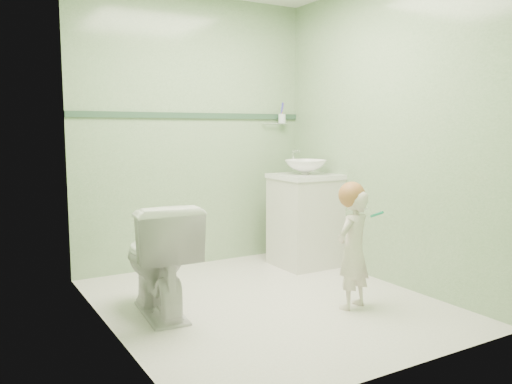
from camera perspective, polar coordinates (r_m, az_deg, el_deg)
ground at (r=3.81m, az=1.17°, el=-11.95°), size 2.50×2.50×0.00m
room_shell at (r=3.61m, az=1.22°, el=6.39°), size 2.50×2.54×2.40m
trim_stripe at (r=4.71m, az=-6.82°, el=8.31°), size 2.20×0.02×0.05m
vanity at (r=4.73m, az=5.39°, el=-3.24°), size 0.52×0.50×0.80m
counter at (r=4.68m, az=5.45°, el=1.71°), size 0.54×0.52×0.04m
basin at (r=4.67m, az=5.46°, el=2.74°), size 0.37×0.37×0.13m
faucet at (r=4.81m, az=4.18°, el=3.83°), size 0.03×0.13×0.18m
cup_holder at (r=5.08m, az=2.78°, el=8.05°), size 0.26×0.07×0.21m
toilet at (r=3.54m, az=-10.61°, el=-7.14°), size 0.49×0.78×0.76m
toddler at (r=3.65m, az=10.57°, el=-6.23°), size 0.34×0.27×0.82m
hair_cap at (r=3.60m, az=10.44°, el=-0.32°), size 0.18×0.18×0.18m
teal_toothbrush at (r=3.60m, az=12.97°, el=-2.33°), size 0.11×0.14×0.08m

